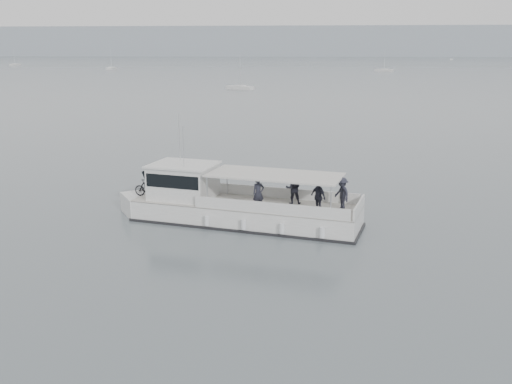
{
  "coord_description": "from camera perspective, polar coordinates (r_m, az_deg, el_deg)",
  "views": [
    {
      "loc": [
        3.49,
        -27.52,
        8.41
      ],
      "look_at": [
        0.9,
        -0.82,
        1.6
      ],
      "focal_mm": 40.0,
      "sensor_mm": 36.0,
      "label": 1
    }
  ],
  "objects": [
    {
      "name": "ground",
      "position": [
        28.99,
        -1.62,
        -2.63
      ],
      "size": [
        1400.0,
        1400.0,
        0.0
      ],
      "primitive_type": "plane",
      "color": "#535C61",
      "rests_on": "ground"
    },
    {
      "name": "tour_boat",
      "position": [
        28.3,
        -3.14,
        -1.22
      ],
      "size": [
        12.73,
        5.55,
        5.32
      ],
      "rotation": [
        0.0,
        0.0,
        -0.23
      ],
      "color": "white",
      "rests_on": "ground"
    },
    {
      "name": "headland",
      "position": [
        587.56,
        5.36,
        14.73
      ],
      "size": [
        1400.0,
        90.0,
        28.0
      ],
      "primitive_type": "cube",
      "color": "#939EA8",
      "rests_on": "ground"
    },
    {
      "name": "moored_fleet",
      "position": [
        239.26,
        -10.56,
        12.09
      ],
      "size": [
        393.09,
        344.53,
        8.82
      ],
      "color": "white",
      "rests_on": "ground"
    }
  ]
}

